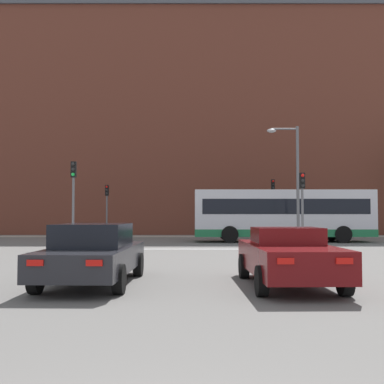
{
  "coord_description": "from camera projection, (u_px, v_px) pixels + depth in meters",
  "views": [
    {
      "loc": [
        0.2,
        -2.65,
        1.69
      ],
      "look_at": [
        0.21,
        27.53,
        3.08
      ],
      "focal_mm": 45.0,
      "sensor_mm": 36.0,
      "label": 1
    }
  ],
  "objects": [
    {
      "name": "stop_line_strip",
      "position": [
        188.0,
        249.0,
        23.18
      ],
      "size": [
        9.16,
        0.3,
        0.01
      ],
      "primitive_type": "cube",
      "color": "silver",
      "rests_on": "ground_plane"
    },
    {
      "name": "far_pavement",
      "position": [
        189.0,
        236.0,
        36.32
      ],
      "size": [
        70.18,
        2.5,
        0.01
      ],
      "primitive_type": "cube",
      "color": "#A09B91",
      "rests_on": "ground_plane"
    },
    {
      "name": "brick_civic_building",
      "position": [
        157.0,
        121.0,
        44.33
      ],
      "size": [
        45.4,
        10.43,
        27.6
      ],
      "color": "brown",
      "rests_on": "ground_plane"
    },
    {
      "name": "car_saloon_left",
      "position": [
        93.0,
        253.0,
        11.65
      ],
      "size": [
        2.09,
        4.89,
        1.46
      ],
      "rotation": [
        0.0,
        0.0,
        -0.02
      ],
      "color": "#232328",
      "rests_on": "ground_plane"
    },
    {
      "name": "car_roadster_right",
      "position": [
        288.0,
        256.0,
        11.32
      ],
      "size": [
        2.02,
        4.62,
        1.37
      ],
      "rotation": [
        0.0,
        0.0,
        0.02
      ],
      "color": "#600C0F",
      "rests_on": "ground_plane"
    },
    {
      "name": "bus_crossing_lead",
      "position": [
        282.0,
        214.0,
        29.36
      ],
      "size": [
        10.73,
        2.67,
        3.14
      ],
      "rotation": [
        0.0,
        0.0,
        -1.57
      ],
      "color": "silver",
      "rests_on": "ground_plane"
    },
    {
      "name": "traffic_light_far_left",
      "position": [
        107.0,
        202.0,
        35.89
      ],
      "size": [
        0.26,
        0.31,
        3.87
      ],
      "color": "slate",
      "rests_on": "ground_plane"
    },
    {
      "name": "traffic_light_near_right",
      "position": [
        302.0,
        197.0,
        24.13
      ],
      "size": [
        0.26,
        0.31,
        3.77
      ],
      "color": "slate",
      "rests_on": "ground_plane"
    },
    {
      "name": "traffic_light_near_left",
      "position": [
        73.0,
        190.0,
        23.98
      ],
      "size": [
        0.26,
        0.31,
        4.32
      ],
      "color": "slate",
      "rests_on": "ground_plane"
    },
    {
      "name": "traffic_light_far_right",
      "position": [
        273.0,
        198.0,
        35.9
      ],
      "size": [
        0.26,
        0.31,
        4.29
      ],
      "color": "slate",
      "rests_on": "ground_plane"
    },
    {
      "name": "street_lamp_junction",
      "position": [
        292.0,
        172.0,
        26.57
      ],
      "size": [
        1.77,
        0.36,
        6.57
      ],
      "color": "slate",
      "rests_on": "ground_plane"
    },
    {
      "name": "pedestrian_waiting",
      "position": [
        214.0,
        224.0,
        36.3
      ],
      "size": [
        0.44,
        0.31,
        1.6
      ],
      "rotation": [
        0.0,
        0.0,
        2.89
      ],
      "color": "#333851",
      "rests_on": "ground_plane"
    },
    {
      "name": "pedestrian_walking_east",
      "position": [
        239.0,
        224.0,
        36.24
      ],
      "size": [
        0.3,
        0.44,
        1.66
      ],
      "rotation": [
        0.0,
        0.0,
        4.49
      ],
      "color": "#333851",
      "rests_on": "ground_plane"
    }
  ]
}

